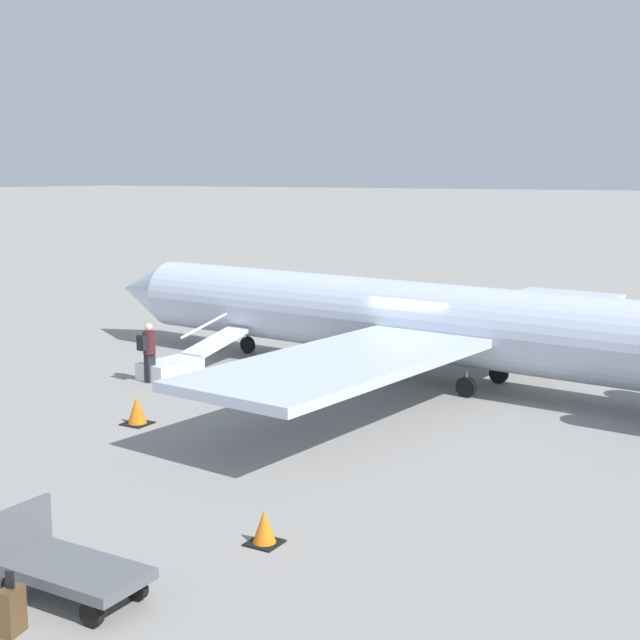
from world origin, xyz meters
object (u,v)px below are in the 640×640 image
at_px(passenger, 148,349).
at_px(luggage_cart, 67,567).
at_px(boarding_stairs, 180,363).
at_px(suitcase, 12,610).
at_px(airplane_main, 445,323).

bearing_deg(passenger, luggage_cart, -137.69).
height_order(boarding_stairs, passenger, passenger).
height_order(passenger, suitcase, passenger).
relative_size(boarding_stairs, passenger, 2.35).
bearing_deg(boarding_stairs, luggage_cart, -141.06).
xyz_separation_m(passenger, suitcase, (-8.04, 11.89, -0.67)).
xyz_separation_m(boarding_stairs, luggage_cart, (-7.79, 12.04, 0.10)).
height_order(airplane_main, luggage_cart, airplane_main).
relative_size(airplane_main, passenger, 15.01).
height_order(boarding_stairs, suitcase, boarding_stairs).
bearing_deg(boarding_stairs, airplane_main, -62.23).
xyz_separation_m(airplane_main, passenger, (7.46, 4.18, -0.78)).
bearing_deg(suitcase, airplane_main, -87.95).
relative_size(boarding_stairs, luggage_cart, 1.86).
xyz_separation_m(boarding_stairs, suitcase, (-7.92, 13.15, -0.03)).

